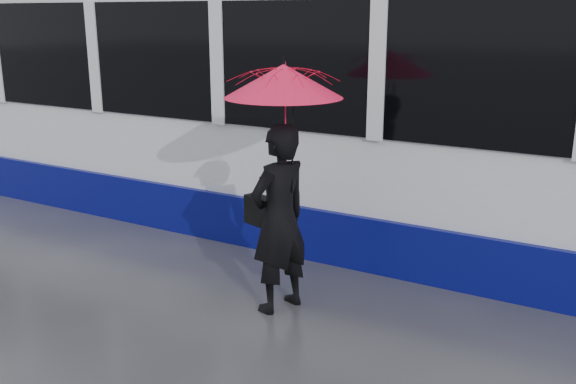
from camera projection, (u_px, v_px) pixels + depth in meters
The scene contains 5 objects.
ground at pixel (295, 311), 6.16m from camera, with size 90.00×90.00×0.00m, color #2F2F34.
rails at pixel (391, 235), 8.24m from camera, with size 34.00×1.51×0.02m.
woman at pixel (279, 219), 5.99m from camera, with size 0.66×0.43×1.81m, color black.
umbrella at pixel (283, 104), 5.68m from camera, with size 1.33×1.33×1.22m.
handbag at pixel (260, 211), 6.10m from camera, with size 0.35×0.23×0.46m.
Camera 1 is at (2.76, -4.90, 2.76)m, focal length 40.00 mm.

